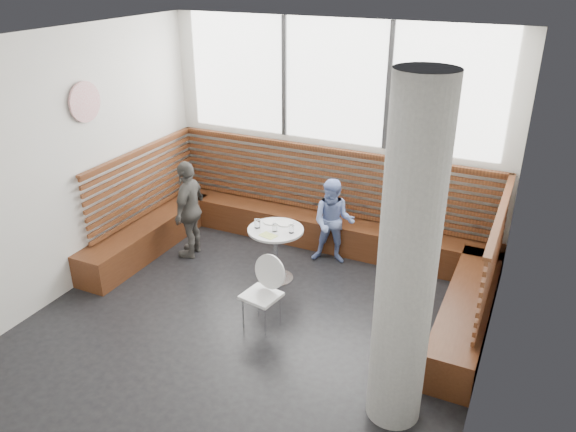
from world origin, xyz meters
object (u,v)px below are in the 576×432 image
at_px(concrete_column, 407,264).
at_px(child_left, 189,209).
at_px(cafe_table, 276,243).
at_px(cafe_chair, 264,287).
at_px(adult_man, 413,246).
at_px(child_back, 333,222).

height_order(concrete_column, child_left, concrete_column).
distance_m(cafe_table, cafe_chair, 1.01).
xyz_separation_m(cafe_table, child_left, (-1.40, 0.11, 0.17)).
height_order(cafe_chair, adult_man, adult_man).
relative_size(concrete_column, child_left, 2.27).
xyz_separation_m(cafe_table, child_back, (0.50, 0.77, 0.08)).
xyz_separation_m(cafe_chair, adult_man, (1.41, 1.11, 0.32)).
xyz_separation_m(concrete_column, child_left, (-3.47, 1.79, -0.90)).
bearing_deg(child_back, cafe_chair, -108.68).
xyz_separation_m(adult_man, child_left, (-3.14, -0.04, -0.12)).
bearing_deg(adult_man, cafe_table, 111.77).
distance_m(concrete_column, cafe_table, 2.86).
bearing_deg(cafe_chair, adult_man, 47.78).
relative_size(concrete_column, child_back, 2.63).
bearing_deg(child_left, concrete_column, 51.57).
xyz_separation_m(concrete_column, cafe_table, (-2.06, 1.68, -1.07)).
xyz_separation_m(cafe_table, adult_man, (1.74, 0.15, 0.29)).
relative_size(child_back, child_left, 0.86).
height_order(concrete_column, cafe_chair, concrete_column).
bearing_deg(concrete_column, cafe_chair, 157.43).
distance_m(cafe_table, child_back, 0.92).
relative_size(cafe_chair, adult_man, 0.52).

